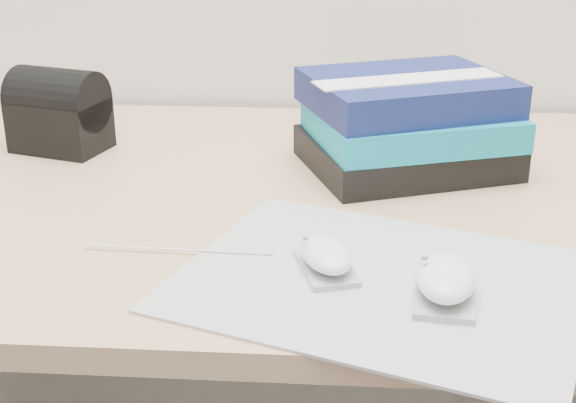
# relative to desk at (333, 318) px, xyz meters

# --- Properties ---
(desk) EXTENTS (1.60, 0.80, 0.73)m
(desk) POSITION_rel_desk_xyz_m (0.00, 0.00, 0.00)
(desk) COLOR tan
(desk) RESTS_ON ground
(mousepad) EXTENTS (0.49, 0.44, 0.00)m
(mousepad) POSITION_rel_desk_xyz_m (0.05, -0.32, 0.24)
(mousepad) COLOR #999AA1
(mousepad) RESTS_ON desk
(mouse_rear) EXTENTS (0.08, 0.10, 0.04)m
(mouse_rear) POSITION_rel_desk_xyz_m (-0.01, -0.30, 0.25)
(mouse_rear) COLOR #AEAEB1
(mouse_rear) RESTS_ON mousepad
(mouse_front) EXTENTS (0.07, 0.11, 0.05)m
(mouse_front) POSITION_rel_desk_xyz_m (0.11, -0.35, 0.26)
(mouse_front) COLOR #A6A6A8
(mouse_front) RESTS_ON mousepad
(usb_cable) EXTENTS (0.22, 0.01, 0.00)m
(usb_cable) POSITION_rel_desk_xyz_m (-0.17, -0.27, 0.24)
(usb_cable) COLOR white
(usb_cable) RESTS_ON mousepad
(book_stack) EXTENTS (0.33, 0.30, 0.14)m
(book_stack) POSITION_rel_desk_xyz_m (0.10, 0.04, 0.30)
(book_stack) COLOR black
(book_stack) RESTS_ON desk
(pouch) EXTENTS (0.15, 0.13, 0.13)m
(pouch) POSITION_rel_desk_xyz_m (-0.42, 0.08, 0.30)
(pouch) COLOR black
(pouch) RESTS_ON desk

